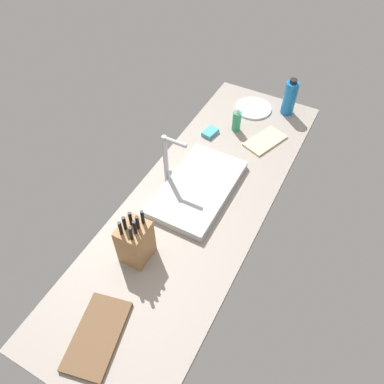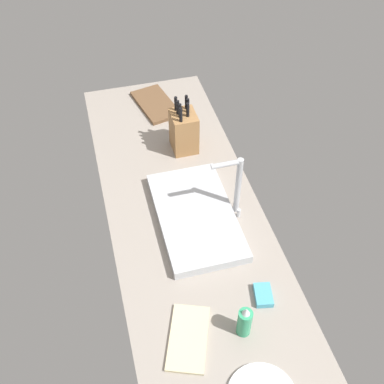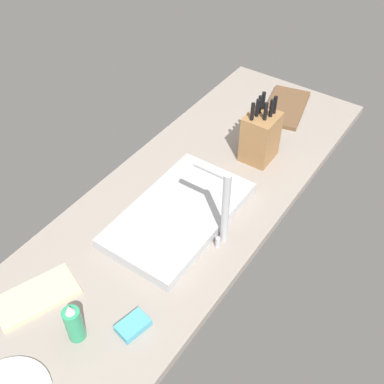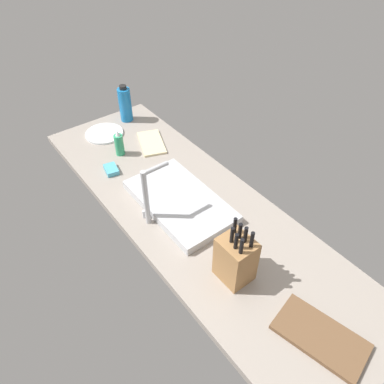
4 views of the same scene
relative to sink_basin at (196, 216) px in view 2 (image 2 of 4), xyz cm
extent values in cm
cube|color=gray|center=(-4.60, -3.31, -3.76)|extent=(192.92, 62.95, 3.50)
cube|color=#B7BABF|center=(0.00, 0.00, 0.00)|extent=(52.36, 30.06, 4.02)
cylinder|color=#B7BABF|center=(-0.63, 17.37, 12.21)|extent=(2.40, 2.40, 28.43)
cylinder|color=#B7BABF|center=(-0.63, 11.63, 25.42)|extent=(2.00, 11.47, 2.00)
cylinder|color=#B7BABF|center=(2.87, 17.37, -0.01)|extent=(1.60, 1.60, 4.00)
cube|color=#9E7042|center=(-44.00, 6.27, 7.69)|extent=(12.87, 11.36, 19.39)
cylinder|color=black|center=(-48.02, 3.81, 20.85)|extent=(1.42, 1.42, 6.92)
cylinder|color=black|center=(-47.97, 8.58, 20.85)|extent=(1.42, 1.42, 6.92)
cylinder|color=black|center=(-45.07, 3.97, 20.85)|extent=(1.42, 1.42, 6.92)
cylinder|color=black|center=(-45.30, 8.58, 20.85)|extent=(1.42, 1.42, 6.92)
cylinder|color=black|center=(-42.67, 4.36, 20.85)|extent=(1.42, 1.42, 6.92)
cylinder|color=black|center=(-42.39, 7.79, 20.85)|extent=(1.42, 1.42, 6.92)
cylinder|color=black|center=(-39.66, 4.03, 20.85)|extent=(1.42, 1.42, 6.92)
cube|color=brown|center=(-80.01, 0.09, -1.11)|extent=(32.61, 22.33, 1.80)
cylinder|color=#2D9966|center=(51.38, 2.55, 3.85)|extent=(4.85, 4.85, 11.73)
cone|color=silver|center=(51.38, 2.55, 11.12)|extent=(2.67, 2.67, 2.80)
cube|color=beige|center=(49.38, -15.98, -1.41)|extent=(26.53, 20.09, 1.20)
cube|color=#4CA3BC|center=(40.84, 13.66, -0.81)|extent=(10.00, 7.65, 2.40)
camera|label=1|loc=(-106.59, -53.30, 136.12)|focal=34.81mm
camera|label=2|loc=(119.18, -33.25, 145.30)|focal=44.11mm
camera|label=3|loc=(87.75, 65.85, 117.04)|focal=44.29mm
camera|label=4|loc=(-99.96, 68.77, 116.20)|focal=34.21mm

